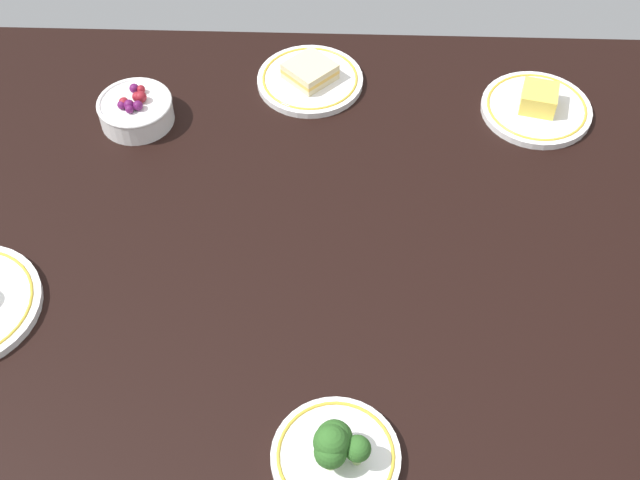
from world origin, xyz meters
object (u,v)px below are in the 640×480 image
bowl_berries (136,110)px  plate_cheese (537,107)px  plate_broccoli (336,452)px  plate_sandwich (310,78)px

bowl_berries → plate_cheese: (72.98, 4.75, -1.40)cm
plate_broccoli → plate_cheese: (35.55, 69.68, -1.42)cm
plate_cheese → plate_broccoli: bearing=-117.0°
plate_sandwich → plate_broccoli: 76.73cm
plate_sandwich → plate_cheese: plate_cheese is taller
bowl_berries → plate_cheese: size_ratio=0.67×
plate_sandwich → plate_cheese: (41.96, -6.77, 0.00)cm
plate_cheese → bowl_berries: bearing=-176.3°
bowl_berries → plate_broccoli: 74.94cm
plate_broccoli → plate_cheese: bearing=63.0°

